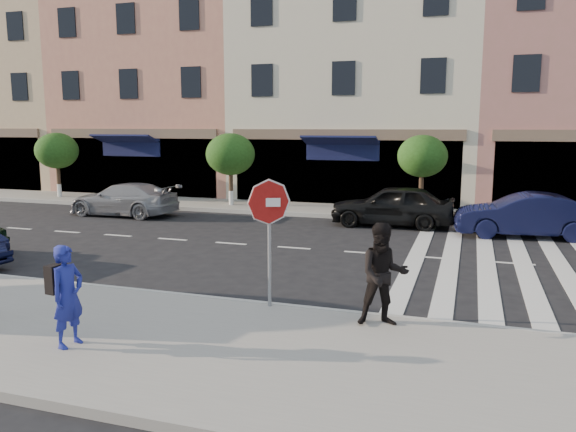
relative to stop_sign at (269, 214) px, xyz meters
The scene contains 15 objects.
ground 2.85m from the stop_sign, 128.03° to the left, with size 120.00×120.00×0.00m, color black.
sidewalk_near 3.07m from the stop_sign, 122.08° to the right, with size 60.00×4.50×0.15m, color gray.
sidewalk_far 12.87m from the stop_sign, 95.88° to the left, with size 60.00×3.00×0.15m, color gray.
building_west_far 30.14m from the stop_sign, 141.30° to the left, with size 12.00×9.00×12.00m, color tan.
building_west_mid 22.93m from the stop_sign, 123.39° to the left, with size 10.00×9.00×14.00m, color tan.
building_centre 19.09m from the stop_sign, 95.52° to the left, with size 11.00×9.00×11.00m, color beige.
street_tree_wa 19.74m from the stop_sign, 140.83° to the left, with size 2.00×2.00×3.05m.
street_tree_wb 13.98m from the stop_sign, 116.82° to the left, with size 2.10×2.10×3.06m.
street_tree_c 12.59m from the stop_sign, 82.26° to the left, with size 1.90×1.90×3.04m.
stop_sign is the anchor object (origin of this frame).
photographer 3.71m from the stop_sign, 129.70° to the right, with size 0.58×0.38×1.59m, color navy.
walker 2.37m from the stop_sign, ahead, with size 0.86×0.67×1.77m, color black.
car_far_left 13.34m from the stop_sign, 135.75° to the left, with size 1.81×4.45×1.29m, color gray.
car_far_mid 10.32m from the stop_sign, 84.90° to the left, with size 1.74×4.33×1.48m, color black.
car_far_right 10.89m from the stop_sign, 61.32° to the left, with size 1.49×4.28×1.41m, color black.
Camera 1 is at (4.82, -11.26, 3.53)m, focal length 35.00 mm.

